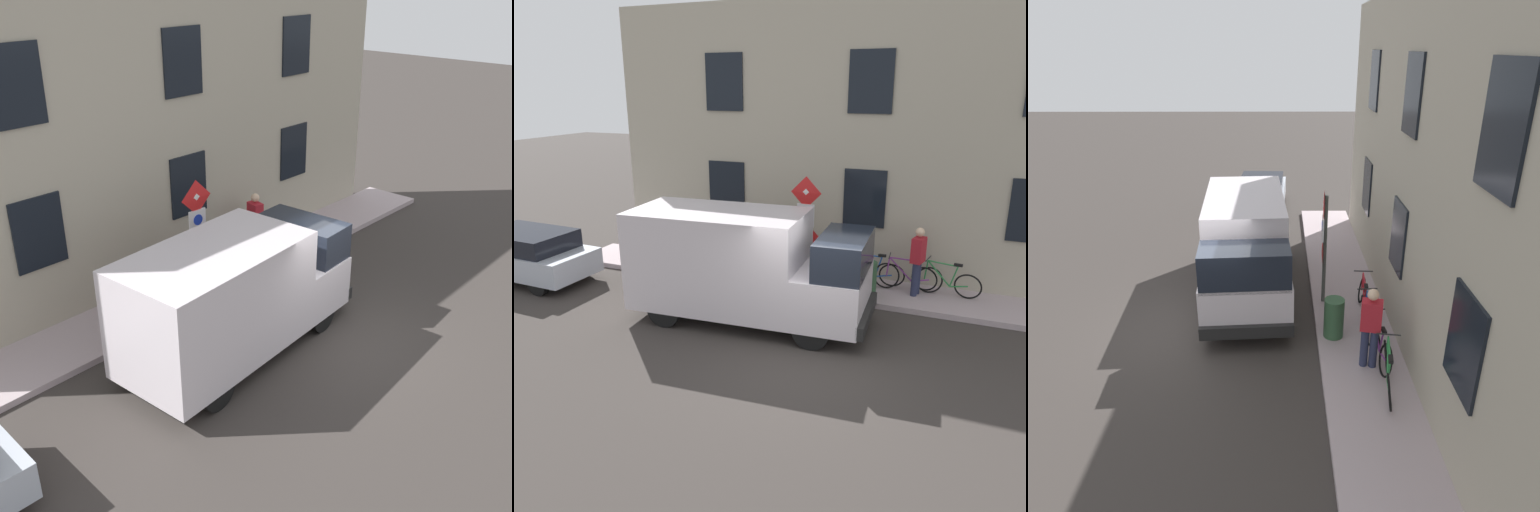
# 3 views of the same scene
# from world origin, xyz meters

# --- Properties ---
(ground_plane) EXTENTS (80.00, 80.00, 0.00)m
(ground_plane) POSITION_xyz_m (0.00, 0.00, 0.00)
(ground_plane) COLOR #35302D
(sidewalk_slab) EXTENTS (1.72, 16.52, 0.14)m
(sidewalk_slab) POSITION_xyz_m (3.58, 0.00, 0.07)
(sidewalk_slab) COLOR #AB999D
(sidewalk_slab) RESTS_ON ground_plane
(building_facade) EXTENTS (0.75, 14.52, 7.20)m
(building_facade) POSITION_xyz_m (4.79, 0.00, 3.60)
(building_facade) COLOR #ABA28D
(building_facade) RESTS_ON ground_plane
(sign_post_stacked) EXTENTS (0.16, 0.56, 2.78)m
(sign_post_stacked) POSITION_xyz_m (2.92, 1.11, 1.89)
(sign_post_stacked) COLOR #474C47
(sign_post_stacked) RESTS_ON sidewalk_slab
(delivery_van) EXTENTS (2.34, 5.45, 2.50)m
(delivery_van) POSITION_xyz_m (1.01, 1.88, 1.33)
(delivery_van) COLOR silver
(delivery_van) RESTS_ON ground_plane
(bicycle_green) EXTENTS (0.49, 1.71, 0.89)m
(bicycle_green) POSITION_xyz_m (3.89, -2.23, 0.51)
(bicycle_green) COLOR black
(bicycle_green) RESTS_ON sidewalk_slab
(bicycle_purple) EXTENTS (0.46, 1.72, 0.89)m
(bicycle_purple) POSITION_xyz_m (3.89, -1.31, 0.51)
(bicycle_purple) COLOR black
(bicycle_purple) RESTS_ON sidewalk_slab
(bicycle_blue) EXTENTS (0.46, 1.72, 0.89)m
(bicycle_blue) POSITION_xyz_m (3.89, -0.39, 0.51)
(bicycle_blue) COLOR black
(bicycle_blue) RESTS_ON sidewalk_slab
(bicycle_red) EXTENTS (0.46, 1.72, 0.89)m
(bicycle_red) POSITION_xyz_m (3.89, 0.54, 0.51)
(bicycle_red) COLOR black
(bicycle_red) RESTS_ON sidewalk_slab
(pedestrian) EXTENTS (0.45, 0.34, 1.72)m
(pedestrian) POSITION_xyz_m (3.65, -1.55, 1.07)
(pedestrian) COLOR #262B47
(pedestrian) RESTS_ON sidewalk_slab
(litter_bin) EXTENTS (0.44, 0.44, 0.90)m
(litter_bin) POSITION_xyz_m (3.07, -0.47, 0.59)
(litter_bin) COLOR #2D5133
(litter_bin) RESTS_ON sidewalk_slab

